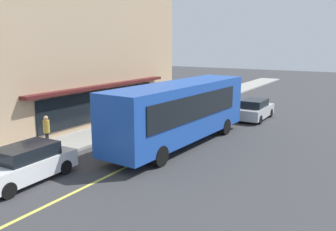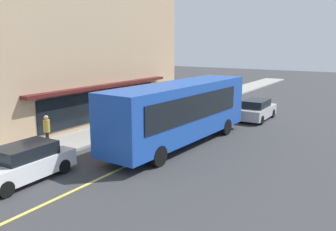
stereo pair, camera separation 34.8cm
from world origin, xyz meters
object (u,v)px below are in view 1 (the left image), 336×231
(car_yellow, at_px, (199,105))
(car_white, at_px, (25,164))
(pedestrian_at_corner, at_px, (118,114))
(bus, at_px, (181,110))
(pedestrian_waiting, at_px, (47,129))
(car_silver, at_px, (255,110))
(pedestrian_near_storefront, at_px, (145,101))

(car_yellow, bearing_deg, car_white, -179.86)
(car_white, xyz_separation_m, car_yellow, (16.37, 0.04, 0.00))
(car_yellow, relative_size, pedestrian_at_corner, 2.54)
(pedestrian_at_corner, bearing_deg, bus, -96.42)
(car_white, bearing_deg, pedestrian_at_corner, 13.35)
(bus, distance_m, car_yellow, 8.94)
(bus, distance_m, pedestrian_waiting, 7.26)
(car_white, relative_size, car_yellow, 1.01)
(bus, xyz_separation_m, car_white, (-8.02, 2.89, -1.24))
(pedestrian_waiting, bearing_deg, bus, -49.47)
(car_yellow, bearing_deg, car_silver, -85.17)
(car_silver, height_order, pedestrian_near_storefront, pedestrian_near_storefront)
(car_white, xyz_separation_m, pedestrian_waiting, (3.33, 2.60, 0.47))
(car_yellow, relative_size, pedestrian_waiting, 2.44)
(car_yellow, height_order, pedestrian_waiting, pedestrian_waiting)
(bus, xyz_separation_m, pedestrian_waiting, (-4.69, 5.49, -0.77))
(car_white, height_order, pedestrian_at_corner, pedestrian_at_corner)
(pedestrian_waiting, bearing_deg, car_white, -142.05)
(bus, height_order, pedestrian_near_storefront, bus)
(car_white, bearing_deg, pedestrian_waiting, 37.95)
(pedestrian_waiting, bearing_deg, pedestrian_near_storefront, 3.42)
(car_silver, distance_m, pedestrian_waiting, 15.14)
(car_silver, relative_size, pedestrian_near_storefront, 2.32)
(bus, bearing_deg, pedestrian_waiting, 130.53)
(bus, bearing_deg, car_white, 160.17)
(bus, relative_size, car_white, 2.58)
(pedestrian_at_corner, distance_m, pedestrian_waiting, 5.28)
(car_silver, distance_m, pedestrian_at_corner, 10.41)
(bus, distance_m, car_silver, 8.94)
(pedestrian_at_corner, distance_m, pedestrian_near_storefront, 4.79)
(pedestrian_near_storefront, bearing_deg, bus, -130.58)
(bus, height_order, car_yellow, bus)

